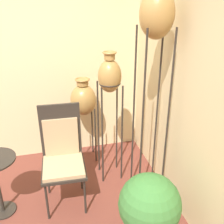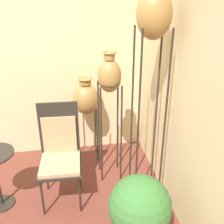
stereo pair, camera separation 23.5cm
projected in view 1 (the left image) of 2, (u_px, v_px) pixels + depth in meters
wall_back at (6, 64)px, 3.32m from camera, size 7.50×0.06×2.70m
wall_right at (212, 103)px, 2.14m from camera, size 0.06×7.50×2.70m
vase_stand_tall at (157, 20)px, 2.36m from camera, size 0.32×0.32×2.29m
vase_stand_medium at (110, 79)px, 2.92m from camera, size 0.26×0.26×1.60m
vase_stand_short at (83, 100)px, 3.44m from camera, size 0.34×0.34×1.18m
chair at (62, 152)px, 2.82m from camera, size 0.48×0.49×1.12m
potted_plant at (149, 207)px, 2.33m from camera, size 0.56×0.56×0.74m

